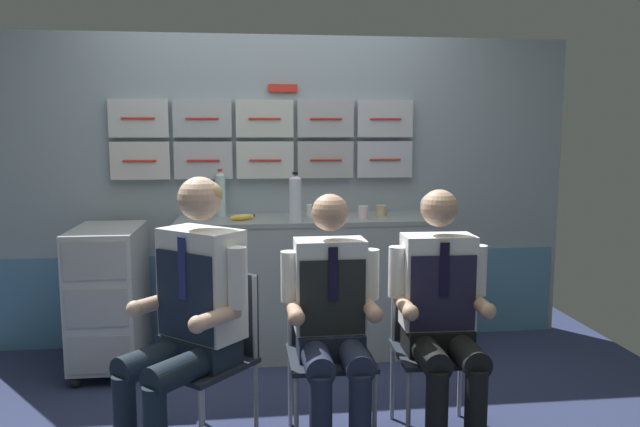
# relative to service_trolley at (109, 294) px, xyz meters

# --- Properties ---
(galley_bulkhead) EXTENTS (4.20, 0.14, 2.15)m
(galley_bulkhead) POSITION_rel_service_trolley_xyz_m (1.06, 0.45, 0.59)
(galley_bulkhead) COLOR #8F9FA9
(galley_bulkhead) RESTS_ON ground
(galley_counter) EXTENTS (1.70, 0.53, 0.93)m
(galley_counter) POSITION_rel_service_trolley_xyz_m (1.26, 0.16, -0.02)
(galley_counter) COLOR #939D9E
(galley_counter) RESTS_ON ground
(service_trolley) EXTENTS (0.40, 0.65, 0.91)m
(service_trolley) POSITION_rel_service_trolley_xyz_m (0.00, 0.00, 0.00)
(service_trolley) COLOR black
(service_trolley) RESTS_ON ground
(folding_chair_left) EXTENTS (0.56, 0.56, 0.83)m
(folding_chair_left) POSITION_rel_service_trolley_xyz_m (0.71, -1.00, 0.02)
(folding_chair_left) COLOR #A8AAAF
(folding_chair_left) RESTS_ON ground
(crew_member_left) EXTENTS (0.67, 0.70, 1.29)m
(crew_member_left) POSITION_rel_service_trolley_xyz_m (0.60, -1.12, 0.23)
(crew_member_left) COLOR black
(crew_member_left) RESTS_ON ground
(folding_chair_center) EXTENTS (0.40, 0.41, 0.83)m
(folding_chair_center) POSITION_rel_service_trolley_xyz_m (1.25, -0.97, 0.02)
(folding_chair_center) COLOR #A8AAAF
(folding_chair_center) RESTS_ON ground
(crew_member_center) EXTENTS (0.48, 0.58, 1.21)m
(crew_member_center) POSITION_rel_service_trolley_xyz_m (1.25, -1.13, 0.17)
(crew_member_center) COLOR black
(crew_member_center) RESTS_ON ground
(folding_chair_right) EXTENTS (0.41, 0.41, 0.83)m
(folding_chair_right) POSITION_rel_service_trolley_xyz_m (1.78, -0.97, 0.02)
(folding_chair_right) COLOR #A8AAAF
(folding_chair_right) RESTS_ON ground
(crew_member_right) EXTENTS (0.48, 0.60, 1.22)m
(crew_member_right) POSITION_rel_service_trolley_xyz_m (1.78, -1.13, 0.18)
(crew_member_right) COLOR black
(crew_member_right) RESTS_ON ground
(water_bottle_tall) EXTENTS (0.07, 0.07, 0.32)m
(water_bottle_tall) POSITION_rel_service_trolley_xyz_m (0.69, 0.30, 0.59)
(water_bottle_tall) COLOR silver
(water_bottle_tall) RESTS_ON galley_counter
(water_bottle_blue_cap) EXTENTS (0.08, 0.08, 0.31)m
(water_bottle_blue_cap) POSITION_rel_service_trolley_xyz_m (1.17, 0.00, 0.59)
(water_bottle_blue_cap) COLOR silver
(water_bottle_blue_cap) RESTS_ON galley_counter
(paper_cup_blue) EXTENTS (0.06, 0.06, 0.08)m
(paper_cup_blue) POSITION_rel_service_trolley_xyz_m (1.62, 0.07, 0.49)
(paper_cup_blue) COLOR silver
(paper_cup_blue) RESTS_ON galley_counter
(espresso_cup_small) EXTENTS (0.07, 0.07, 0.08)m
(espresso_cup_small) POSITION_rel_service_trolley_xyz_m (1.30, 0.21, 0.49)
(espresso_cup_small) COLOR white
(espresso_cup_small) RESTS_ON galley_counter
(coffee_cup_spare) EXTENTS (0.07, 0.07, 0.07)m
(coffee_cup_spare) POSITION_rel_service_trolley_xyz_m (1.77, 0.19, 0.48)
(coffee_cup_spare) COLOR tan
(coffee_cup_spare) RESTS_ON galley_counter
(snack_banana) EXTENTS (0.17, 0.10, 0.04)m
(snack_banana) POSITION_rel_service_trolley_xyz_m (0.83, 0.08, 0.46)
(snack_banana) COLOR yellow
(snack_banana) RESTS_ON galley_counter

